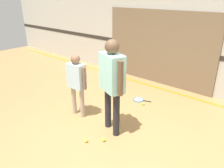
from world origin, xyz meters
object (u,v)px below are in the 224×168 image
at_px(tennis_ball_near_instructor, 104,140).
at_px(tennis_ball_stray_left, 86,141).
at_px(racket_spare_on_floor, 139,100).
at_px(tennis_ball_by_spare_racket, 143,104).
at_px(person_instructor, 112,78).
at_px(person_student_left, 77,79).

distance_m(tennis_ball_near_instructor, tennis_ball_stray_left, 0.31).
relative_size(racket_spare_on_floor, tennis_ball_by_spare_racket, 7.19).
xyz_separation_m(racket_spare_on_floor, tennis_ball_near_instructor, (0.43, -1.76, 0.02)).
bearing_deg(person_instructor, tennis_ball_stray_left, -79.57).
distance_m(racket_spare_on_floor, tennis_ball_by_spare_racket, 0.27).
xyz_separation_m(person_student_left, racket_spare_on_floor, (0.60, 1.43, -0.82)).
height_order(person_instructor, tennis_ball_near_instructor, person_instructor).
height_order(racket_spare_on_floor, tennis_ball_stray_left, tennis_ball_stray_left).
relative_size(tennis_ball_near_instructor, tennis_ball_by_spare_racket, 1.00).
xyz_separation_m(person_instructor, racket_spare_on_floor, (-0.32, 1.40, -1.07)).
height_order(person_student_left, tennis_ball_near_instructor, person_student_left).
xyz_separation_m(person_instructor, tennis_ball_stray_left, (-0.10, -0.58, -1.05)).
bearing_deg(person_instructor, tennis_ball_near_instructor, -51.66).
relative_size(tennis_ball_by_spare_racket, tennis_ball_stray_left, 1.00).
xyz_separation_m(tennis_ball_near_instructor, tennis_ball_by_spare_racket, (-0.22, 1.61, 0.00)).
bearing_deg(tennis_ball_by_spare_racket, tennis_ball_near_instructor, -82.35).
relative_size(person_student_left, racket_spare_on_floor, 2.83).
height_order(tennis_ball_by_spare_racket, tennis_ball_stray_left, same).
relative_size(racket_spare_on_floor, tennis_ball_stray_left, 7.19).
distance_m(person_student_left, tennis_ball_stray_left, 1.27).
distance_m(person_instructor, tennis_ball_by_spare_racket, 1.64).
distance_m(person_student_left, racket_spare_on_floor, 1.76).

